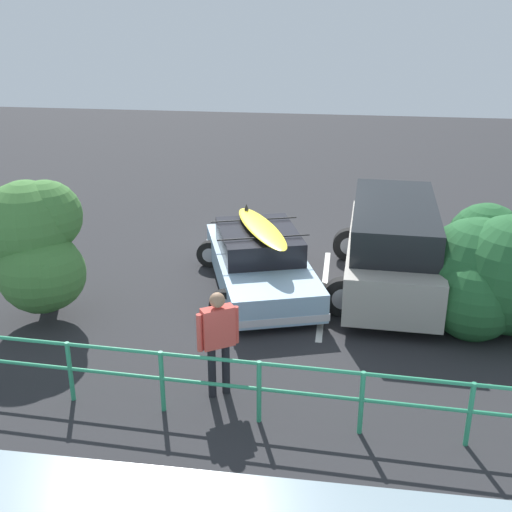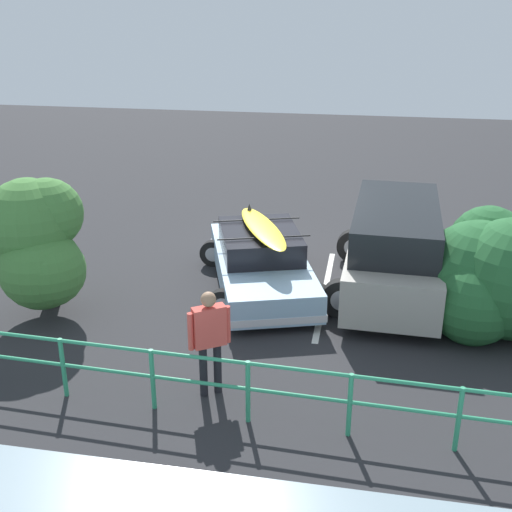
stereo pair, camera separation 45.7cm
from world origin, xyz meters
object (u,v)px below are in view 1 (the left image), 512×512
(bush_near_left, at_px, (39,246))
(person_bystander, at_px, (218,335))
(sedan_car, at_px, (260,261))
(bush_near_right, at_px, (492,274))
(suv_car, at_px, (392,245))

(bush_near_left, bearing_deg, person_bystander, 151.38)
(sedan_car, relative_size, person_bystander, 2.71)
(bush_near_left, bearing_deg, bush_near_right, -172.73)
(person_bystander, xyz_separation_m, bush_near_left, (3.76, -2.05, 0.43))
(sedan_car, height_order, bush_near_right, bush_near_right)
(person_bystander, bearing_deg, bush_near_right, -145.59)
(sedan_car, bearing_deg, bush_near_right, 167.93)
(suv_car, bearing_deg, person_bystander, 57.57)
(person_bystander, height_order, bush_near_right, bush_near_right)
(suv_car, xyz_separation_m, person_bystander, (2.79, 4.39, 0.08))
(person_bystander, bearing_deg, bush_near_left, -28.62)
(bush_near_right, bearing_deg, bush_near_left, 7.27)
(person_bystander, distance_m, bush_near_right, 5.50)
(sedan_car, height_order, suv_car, suv_car)
(sedan_car, bearing_deg, bush_near_left, 27.78)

